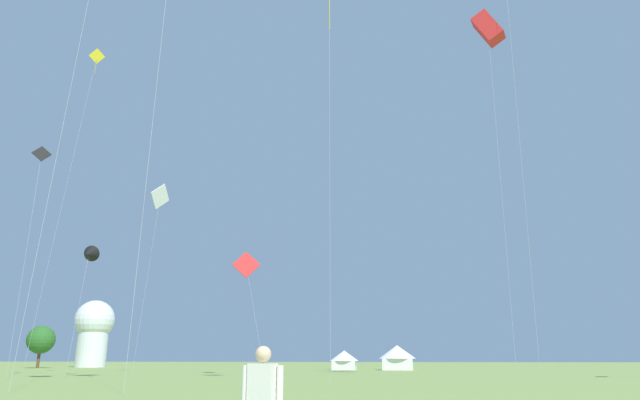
{
  "coord_description": "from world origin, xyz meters",
  "views": [
    {
      "loc": [
        4.99,
        -3.16,
        1.58
      ],
      "look_at": [
        0.0,
        32.0,
        11.52
      ],
      "focal_mm": 31.59,
      "sensor_mm": 36.0,
      "label": 1
    }
  ],
  "objects_px": {
    "festival_tent_center": "(344,359)",
    "tree_distant_left": "(41,340)",
    "kite_black_delta": "(89,254)",
    "kite_yellow_diamond": "(93,73)",
    "kite_white_diamond": "(160,197)",
    "kite_red_box": "(488,29)",
    "kite_black_diamond": "(41,160)",
    "festival_tent_left": "(397,356)",
    "kite_red_diamond": "(246,265)",
    "observatory_dome": "(94,330)"
  },
  "relations": [
    {
      "from": "kite_red_box",
      "to": "festival_tent_center",
      "type": "height_order",
      "value": "kite_red_box"
    },
    {
      "from": "kite_black_delta",
      "to": "kite_yellow_diamond",
      "type": "relative_size",
      "value": 0.37
    },
    {
      "from": "kite_black_diamond",
      "to": "festival_tent_left",
      "type": "height_order",
      "value": "kite_black_diamond"
    },
    {
      "from": "kite_black_diamond",
      "to": "festival_tent_left",
      "type": "relative_size",
      "value": 4.13
    },
    {
      "from": "festival_tent_left",
      "to": "festival_tent_center",
      "type": "bearing_deg",
      "value": 180.0
    },
    {
      "from": "kite_black_diamond",
      "to": "festival_tent_center",
      "type": "distance_m",
      "value": 43.97
    },
    {
      "from": "kite_black_delta",
      "to": "kite_white_diamond",
      "type": "distance_m",
      "value": 14.76
    },
    {
      "from": "kite_red_diamond",
      "to": "kite_black_diamond",
      "type": "bearing_deg",
      "value": -172.34
    },
    {
      "from": "kite_black_diamond",
      "to": "kite_white_diamond",
      "type": "relative_size",
      "value": 0.96
    },
    {
      "from": "festival_tent_center",
      "to": "kite_red_diamond",
      "type": "bearing_deg",
      "value": -99.08
    },
    {
      "from": "kite_red_diamond",
      "to": "festival_tent_center",
      "type": "height_order",
      "value": "kite_red_diamond"
    },
    {
      "from": "kite_black_diamond",
      "to": "kite_white_diamond",
      "type": "bearing_deg",
      "value": 73.38
    },
    {
      "from": "kite_yellow_diamond",
      "to": "festival_tent_left",
      "type": "relative_size",
      "value": 6.37
    },
    {
      "from": "kite_black_diamond",
      "to": "festival_tent_center",
      "type": "bearing_deg",
      "value": 55.29
    },
    {
      "from": "kite_white_diamond",
      "to": "kite_red_box",
      "type": "bearing_deg",
      "value": -20.81
    },
    {
      "from": "kite_yellow_diamond",
      "to": "observatory_dome",
      "type": "xyz_separation_m",
      "value": [
        -22.46,
        44.66,
        -21.65
      ]
    },
    {
      "from": "kite_red_box",
      "to": "festival_tent_center",
      "type": "xyz_separation_m",
      "value": [
        -15.92,
        31.62,
        -27.5
      ]
    },
    {
      "from": "kite_white_diamond",
      "to": "kite_black_delta",
      "type": "bearing_deg",
      "value": -93.14
    },
    {
      "from": "kite_black_diamond",
      "to": "kite_yellow_diamond",
      "type": "xyz_separation_m",
      "value": [
        2.53,
        2.27,
        9.49
      ]
    },
    {
      "from": "kite_red_diamond",
      "to": "kite_black_delta",
      "type": "bearing_deg",
      "value": 178.16
    },
    {
      "from": "kite_white_diamond",
      "to": "tree_distant_left",
      "type": "distance_m",
      "value": 40.34
    },
    {
      "from": "kite_black_delta",
      "to": "festival_tent_center",
      "type": "height_order",
      "value": "kite_black_delta"
    },
    {
      "from": "kite_red_box",
      "to": "observatory_dome",
      "type": "bearing_deg",
      "value": 142.57
    },
    {
      "from": "kite_red_box",
      "to": "observatory_dome",
      "type": "relative_size",
      "value": 2.82
    },
    {
      "from": "tree_distant_left",
      "to": "kite_white_diamond",
      "type": "bearing_deg",
      "value": -40.51
    },
    {
      "from": "festival_tent_left",
      "to": "tree_distant_left",
      "type": "distance_m",
      "value": 54.49
    },
    {
      "from": "kite_black_delta",
      "to": "observatory_dome",
      "type": "relative_size",
      "value": 1.03
    },
    {
      "from": "kite_black_delta",
      "to": "festival_tent_center",
      "type": "bearing_deg",
      "value": 57.62
    },
    {
      "from": "festival_tent_left",
      "to": "tree_distant_left",
      "type": "height_order",
      "value": "tree_distant_left"
    },
    {
      "from": "kite_black_delta",
      "to": "kite_yellow_diamond",
      "type": "xyz_separation_m",
      "value": [
        -1.27,
        -0.64,
        17.37
      ]
    },
    {
      "from": "tree_distant_left",
      "to": "kite_black_delta",
      "type": "bearing_deg",
      "value": -52.55
    },
    {
      "from": "kite_red_box",
      "to": "tree_distant_left",
      "type": "height_order",
      "value": "kite_red_box"
    },
    {
      "from": "kite_black_diamond",
      "to": "tree_distant_left",
      "type": "distance_m",
      "value": 48.22
    },
    {
      "from": "kite_red_box",
      "to": "kite_white_diamond",
      "type": "bearing_deg",
      "value": 159.19
    },
    {
      "from": "kite_yellow_diamond",
      "to": "observatory_dome",
      "type": "distance_m",
      "value": 54.47
    },
    {
      "from": "kite_yellow_diamond",
      "to": "festival_tent_left",
      "type": "height_order",
      "value": "kite_yellow_diamond"
    },
    {
      "from": "kite_red_diamond",
      "to": "kite_white_diamond",
      "type": "height_order",
      "value": "kite_white_diamond"
    },
    {
      "from": "kite_white_diamond",
      "to": "festival_tent_left",
      "type": "height_order",
      "value": "kite_white_diamond"
    },
    {
      "from": "kite_black_delta",
      "to": "kite_black_diamond",
      "type": "relative_size",
      "value": 0.57
    },
    {
      "from": "kite_black_diamond",
      "to": "kite_red_diamond",
      "type": "bearing_deg",
      "value": 7.66
    },
    {
      "from": "kite_white_diamond",
      "to": "festival_tent_center",
      "type": "distance_m",
      "value": 31.55
    },
    {
      "from": "kite_red_diamond",
      "to": "kite_black_diamond",
      "type": "relative_size",
      "value": 0.52
    },
    {
      "from": "kite_red_box",
      "to": "kite_black_diamond",
      "type": "bearing_deg",
      "value": -177.39
    },
    {
      "from": "tree_distant_left",
      "to": "kite_black_diamond",
      "type": "bearing_deg",
      "value": -58.5
    },
    {
      "from": "kite_red_diamond",
      "to": "kite_black_diamond",
      "type": "height_order",
      "value": "kite_black_diamond"
    },
    {
      "from": "festival_tent_center",
      "to": "tree_distant_left",
      "type": "relative_size",
      "value": 0.6
    },
    {
      "from": "tree_distant_left",
      "to": "festival_tent_center",
      "type": "bearing_deg",
      "value": -7.16
    },
    {
      "from": "kite_white_diamond",
      "to": "festival_tent_center",
      "type": "relative_size",
      "value": 5.43
    },
    {
      "from": "festival_tent_center",
      "to": "festival_tent_left",
      "type": "height_order",
      "value": "festival_tent_left"
    },
    {
      "from": "kite_red_diamond",
      "to": "kite_black_diamond",
      "type": "xyz_separation_m",
      "value": [
        -18.18,
        -2.44,
        9.26
      ]
    }
  ]
}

